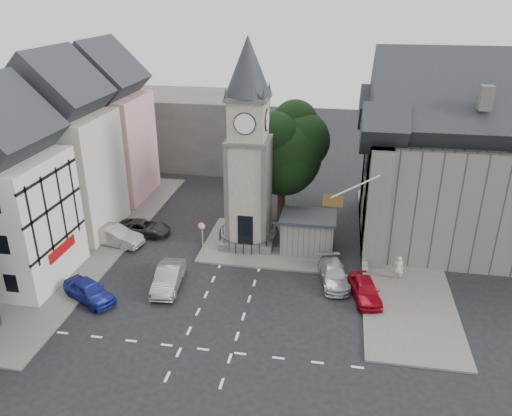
% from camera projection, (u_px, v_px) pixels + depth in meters
% --- Properties ---
extents(ground, '(120.00, 120.00, 0.00)m').
position_uv_depth(ground, '(227.00, 297.00, 33.77)').
color(ground, black).
rests_on(ground, ground).
extents(pavement_west, '(6.00, 30.00, 0.14)m').
position_uv_depth(pavement_west, '(96.00, 241.00, 41.11)').
color(pavement_west, '#595651').
rests_on(pavement_west, ground).
extents(pavement_east, '(6.00, 26.00, 0.14)m').
position_uv_depth(pavement_east, '(399.00, 254.00, 39.09)').
color(pavement_east, '#595651').
rests_on(pavement_east, ground).
extents(central_island, '(10.00, 8.00, 0.16)m').
position_uv_depth(central_island, '(267.00, 243.00, 40.73)').
color(central_island, '#595651').
rests_on(central_island, ground).
extents(road_markings, '(20.00, 8.00, 0.01)m').
position_uv_depth(road_markings, '(206.00, 350.00, 28.81)').
color(road_markings, silver).
rests_on(road_markings, ground).
extents(clock_tower, '(4.86, 4.86, 16.25)m').
position_uv_depth(clock_tower, '(248.00, 148.00, 37.72)').
color(clock_tower, '#4C4944').
rests_on(clock_tower, ground).
extents(stone_shelter, '(4.30, 3.30, 3.08)m').
position_uv_depth(stone_shelter, '(308.00, 233.00, 39.17)').
color(stone_shelter, slate).
rests_on(stone_shelter, ground).
extents(town_tree, '(7.20, 7.20, 10.80)m').
position_uv_depth(town_tree, '(282.00, 145.00, 42.39)').
color(town_tree, black).
rests_on(town_tree, ground).
extents(warning_sign_post, '(0.70, 0.19, 2.85)m').
position_uv_depth(warning_sign_post, '(202.00, 231.00, 38.36)').
color(warning_sign_post, black).
rests_on(warning_sign_post, ground).
extents(terrace_pink, '(8.10, 7.60, 12.80)m').
position_uv_depth(terrace_pink, '(106.00, 131.00, 47.99)').
color(terrace_pink, '#E09E9A').
rests_on(terrace_pink, ground).
extents(terrace_cream, '(8.10, 7.60, 12.80)m').
position_uv_depth(terrace_cream, '(63.00, 156.00, 40.77)').
color(terrace_cream, beige).
rests_on(terrace_cream, ground).
extents(terrace_tudor, '(8.10, 7.60, 12.00)m').
position_uv_depth(terrace_tudor, '(2.00, 198.00, 33.71)').
color(terrace_tudor, silver).
rests_on(terrace_tudor, ground).
extents(backdrop_west, '(20.00, 10.00, 8.00)m').
position_uv_depth(backdrop_west, '(181.00, 128.00, 59.31)').
color(backdrop_west, '#4C4944').
rests_on(backdrop_west, ground).
extents(east_building, '(14.40, 11.40, 12.60)m').
position_uv_depth(east_building, '(453.00, 170.00, 38.74)').
color(east_building, slate).
rests_on(east_building, ground).
extents(east_boundary_wall, '(0.40, 16.00, 0.90)m').
position_uv_depth(east_boundary_wall, '(363.00, 236.00, 41.18)').
color(east_boundary_wall, slate).
rests_on(east_boundary_wall, ground).
extents(flagpole, '(3.68, 0.10, 2.74)m').
position_uv_depth(flagpole, '(355.00, 187.00, 33.32)').
color(flagpole, white).
rests_on(flagpole, ground).
extents(car_west_blue, '(4.48, 3.50, 1.43)m').
position_uv_depth(car_west_blue, '(89.00, 291.00, 33.15)').
color(car_west_blue, navy).
rests_on(car_west_blue, ground).
extents(car_west_silver, '(4.99, 2.52, 1.57)m').
position_uv_depth(car_west_silver, '(114.00, 236.00, 40.42)').
color(car_west_silver, '#96979D').
rests_on(car_west_silver, ground).
extents(car_west_grey, '(4.54, 2.10, 1.26)m').
position_uv_depth(car_west_grey, '(143.00, 228.00, 42.16)').
color(car_west_grey, '#29292B').
rests_on(car_west_grey, ground).
extents(car_island_silver, '(2.02, 4.69, 1.50)m').
position_uv_depth(car_island_silver, '(168.00, 278.00, 34.60)').
color(car_island_silver, gray).
rests_on(car_island_silver, ground).
extents(car_island_east, '(2.66, 4.75, 1.30)m').
position_uv_depth(car_island_east, '(334.00, 275.00, 35.16)').
color(car_island_east, '#A5A8AD').
rests_on(car_island_east, ground).
extents(car_east_red, '(2.51, 4.37, 1.40)m').
position_uv_depth(car_east_red, '(365.00, 290.00, 33.32)').
color(car_east_red, maroon).
rests_on(car_east_red, ground).
extents(pedestrian, '(0.74, 0.52, 1.93)m').
position_uv_depth(pedestrian, '(398.00, 268.00, 35.34)').
color(pedestrian, beige).
rests_on(pedestrian, ground).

